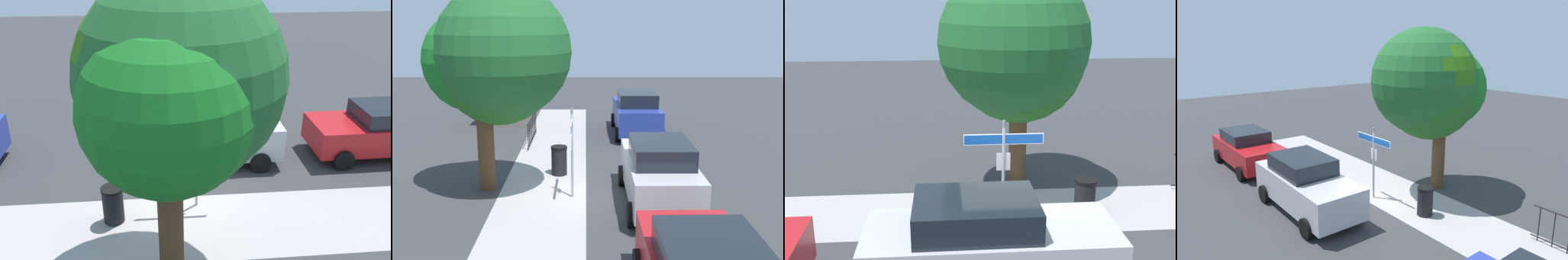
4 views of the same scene
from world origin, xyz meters
TOP-DOWN VIEW (x-y plane):
  - ground_plane at (0.00, 0.00)m, footprint 60.00×60.00m
  - sidewalk_strip at (2.00, 1.30)m, footprint 24.00×2.60m
  - street_sign at (-0.23, 0.40)m, footprint 1.83×0.07m
  - shade_tree at (0.37, 2.54)m, footprint 3.91×4.35m
  - car_silver at (-0.81, -2.03)m, footprint 4.62×2.01m
  - car_blue at (7.88, -2.28)m, footprint 4.61×2.08m
  - iron_fence at (6.56, 2.30)m, footprint 3.40×0.04m
  - utility_shed at (10.25, 3.80)m, footprint 2.67×2.66m
  - trash_bin at (1.90, 0.90)m, footprint 0.55×0.55m

SIDE VIEW (x-z plane):
  - ground_plane at x=0.00m, z-range 0.00..0.00m
  - sidewalk_strip at x=2.00m, z-range 0.00..0.00m
  - trash_bin at x=1.90m, z-range 0.00..0.98m
  - iron_fence at x=6.56m, z-range 0.02..1.09m
  - car_silver at x=-0.81m, z-range 0.01..1.90m
  - car_blue at x=7.88m, z-range 0.00..1.95m
  - utility_shed at x=10.25m, z-range 0.03..2.63m
  - street_sign at x=-0.23m, z-range 0.51..3.18m
  - shade_tree at x=0.37m, z-range 1.00..7.17m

